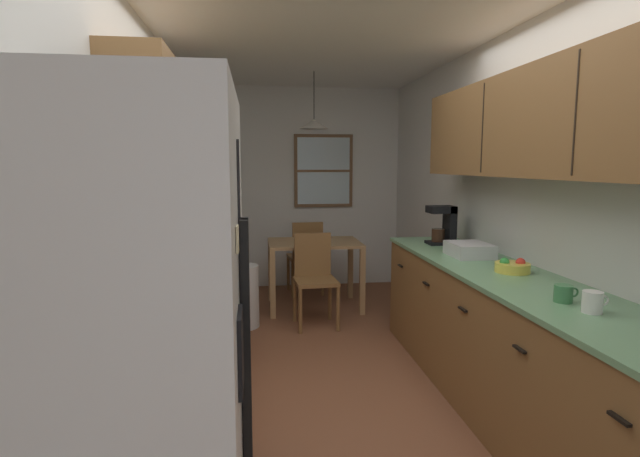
{
  "coord_description": "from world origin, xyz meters",
  "views": [
    {
      "loc": [
        -0.56,
        -2.7,
        1.58
      ],
      "look_at": [
        -0.05,
        1.13,
        1.07
      ],
      "focal_mm": 27.53,
      "sensor_mm": 36.0,
      "label": 1
    }
  ],
  "objects_px": {
    "refrigerator": "(126,391)",
    "dining_table": "(314,252)",
    "dining_chair_far": "(306,254)",
    "storage_canister": "(176,273)",
    "dining_chair_near": "(314,275)",
    "dish_rack": "(469,250)",
    "trash_bin": "(243,296)",
    "mug_spare": "(593,302)",
    "fruit_bowl": "(512,267)",
    "microwave_over_range": "(126,157)",
    "coffee_maker": "(444,224)",
    "mug_by_coffeemaker": "(564,294)",
    "stove_range": "(164,405)"
  },
  "relations": [
    {
      "from": "mug_by_coffeemaker",
      "to": "dish_rack",
      "type": "height_order",
      "value": "dish_rack"
    },
    {
      "from": "coffee_maker",
      "to": "stove_range",
      "type": "bearing_deg",
      "value": -139.08
    },
    {
      "from": "dining_table",
      "to": "mug_spare",
      "type": "xyz_separation_m",
      "value": [
        0.91,
        -3.25,
        0.33
      ]
    },
    {
      "from": "mug_by_coffeemaker",
      "to": "microwave_over_range",
      "type": "bearing_deg",
      "value": 179.2
    },
    {
      "from": "storage_canister",
      "to": "mug_spare",
      "type": "relative_size",
      "value": 1.37
    },
    {
      "from": "stove_range",
      "to": "dining_chair_near",
      "type": "distance_m",
      "value": 2.67
    },
    {
      "from": "microwave_over_range",
      "to": "dining_chair_near",
      "type": "xyz_separation_m",
      "value": [
        1.11,
        2.48,
        -1.11
      ]
    },
    {
      "from": "dining_chair_far",
      "to": "mug_by_coffeemaker",
      "type": "xyz_separation_m",
      "value": [
        0.92,
        -3.64,
        0.44
      ]
    },
    {
      "from": "trash_bin",
      "to": "storage_canister",
      "type": "bearing_deg",
      "value": -98.62
    },
    {
      "from": "dining_chair_near",
      "to": "coffee_maker",
      "type": "bearing_deg",
      "value": -34.59
    },
    {
      "from": "dining_table",
      "to": "storage_canister",
      "type": "distance_m",
      "value": 2.78
    },
    {
      "from": "microwave_over_range",
      "to": "mug_spare",
      "type": "relative_size",
      "value": 4.69
    },
    {
      "from": "dining_chair_near",
      "to": "mug_by_coffeemaker",
      "type": "height_order",
      "value": "mug_by_coffeemaker"
    },
    {
      "from": "mug_spare",
      "to": "fruit_bowl",
      "type": "distance_m",
      "value": 0.86
    },
    {
      "from": "microwave_over_range",
      "to": "mug_spare",
      "type": "bearing_deg",
      "value": -5.78
    },
    {
      "from": "dining_chair_near",
      "to": "fruit_bowl",
      "type": "distance_m",
      "value": 2.16
    },
    {
      "from": "dining_table",
      "to": "microwave_over_range",
      "type": "bearing_deg",
      "value": -111.19
    },
    {
      "from": "dining_table",
      "to": "storage_canister",
      "type": "relative_size",
      "value": 5.71
    },
    {
      "from": "storage_canister",
      "to": "trash_bin",
      "type": "bearing_deg",
      "value": 81.38
    },
    {
      "from": "trash_bin",
      "to": "mug_by_coffeemaker",
      "type": "relative_size",
      "value": 4.81
    },
    {
      "from": "dining_chair_near",
      "to": "trash_bin",
      "type": "height_order",
      "value": "dining_chair_near"
    },
    {
      "from": "storage_canister",
      "to": "mug_spare",
      "type": "height_order",
      "value": "storage_canister"
    },
    {
      "from": "dining_chair_far",
      "to": "storage_canister",
      "type": "bearing_deg",
      "value": -108.51
    },
    {
      "from": "trash_bin",
      "to": "microwave_over_range",
      "type": "bearing_deg",
      "value": -99.32
    },
    {
      "from": "stove_range",
      "to": "dining_chair_far",
      "type": "relative_size",
      "value": 1.22
    },
    {
      "from": "dining_chair_near",
      "to": "dish_rack",
      "type": "xyz_separation_m",
      "value": [
        1.01,
        -1.28,
        0.45
      ]
    },
    {
      "from": "refrigerator",
      "to": "fruit_bowl",
      "type": "relative_size",
      "value": 8.31
    },
    {
      "from": "microwave_over_range",
      "to": "fruit_bowl",
      "type": "xyz_separation_m",
      "value": [
        2.16,
        0.64,
        -0.68
      ]
    },
    {
      "from": "dining_chair_near",
      "to": "coffee_maker",
      "type": "distance_m",
      "value": 1.38
    },
    {
      "from": "dining_chair_far",
      "to": "refrigerator",
      "type": "bearing_deg",
      "value": -102.82
    },
    {
      "from": "trash_bin",
      "to": "fruit_bowl",
      "type": "relative_size",
      "value": 2.82
    },
    {
      "from": "dish_rack",
      "to": "trash_bin",
      "type": "bearing_deg",
      "value": 143.06
    },
    {
      "from": "microwave_over_range",
      "to": "refrigerator",
      "type": "bearing_deg",
      "value": -78.45
    },
    {
      "from": "mug_by_coffeemaker",
      "to": "mug_spare",
      "type": "xyz_separation_m",
      "value": [
        0.02,
        -0.18,
        0.01
      ]
    },
    {
      "from": "dining_chair_near",
      "to": "mug_spare",
      "type": "height_order",
      "value": "mug_spare"
    },
    {
      "from": "storage_canister",
      "to": "coffee_maker",
      "type": "xyz_separation_m",
      "value": [
        2.04,
        1.26,
        0.08
      ]
    },
    {
      "from": "microwave_over_range",
      "to": "dish_rack",
      "type": "distance_m",
      "value": 2.52
    },
    {
      "from": "storage_canister",
      "to": "fruit_bowl",
      "type": "bearing_deg",
      "value": 3.84
    },
    {
      "from": "dining_chair_far",
      "to": "trash_bin",
      "type": "relative_size",
      "value": 1.48
    },
    {
      "from": "dining_table",
      "to": "dining_chair_near",
      "type": "xyz_separation_m",
      "value": [
        -0.07,
        -0.56,
        -0.12
      ]
    },
    {
      "from": "stove_range",
      "to": "storage_canister",
      "type": "relative_size",
      "value": 6.31
    },
    {
      "from": "trash_bin",
      "to": "mug_by_coffeemaker",
      "type": "bearing_deg",
      "value": -56.65
    },
    {
      "from": "dining_table",
      "to": "mug_by_coffeemaker",
      "type": "xyz_separation_m",
      "value": [
        0.88,
        -3.07,
        0.32
      ]
    },
    {
      "from": "dining_table",
      "to": "dish_rack",
      "type": "xyz_separation_m",
      "value": [
        0.94,
        -1.85,
        0.33
      ]
    },
    {
      "from": "dining_table",
      "to": "mug_spare",
      "type": "relative_size",
      "value": 7.84
    },
    {
      "from": "storage_canister",
      "to": "dining_table",
      "type": "bearing_deg",
      "value": 67.1
    },
    {
      "from": "microwave_over_range",
      "to": "dining_table",
      "type": "distance_m",
      "value": 3.41
    },
    {
      "from": "refrigerator",
      "to": "dining_table",
      "type": "xyz_separation_m",
      "value": [
        1.03,
        3.79,
        -0.28
      ]
    },
    {
      "from": "dining_chair_near",
      "to": "mug_by_coffeemaker",
      "type": "xyz_separation_m",
      "value": [
        0.95,
        -2.51,
        0.44
      ]
    },
    {
      "from": "stove_range",
      "to": "coffee_maker",
      "type": "xyz_separation_m",
      "value": [
        2.03,
        1.76,
        0.6
      ]
    }
  ]
}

